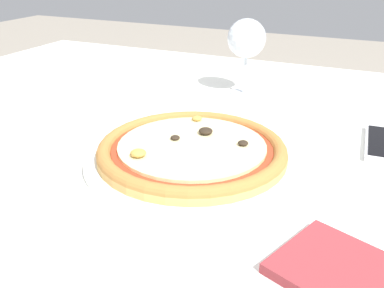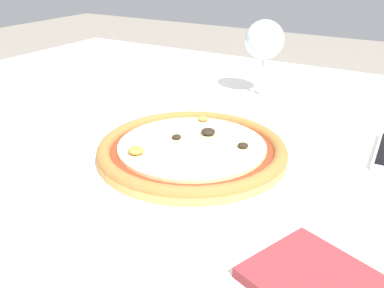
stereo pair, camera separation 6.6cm
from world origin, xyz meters
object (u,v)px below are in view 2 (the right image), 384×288
object	(u,v)px
dining_table	(143,150)
pizza_plate	(192,152)
wine_glass_far_left	(264,41)
fork	(78,85)

from	to	relation	value
dining_table	pizza_plate	size ratio (longest dim) A/B	3.83
pizza_plate	dining_table	bearing A→B (deg)	147.52
dining_table	wine_glass_far_left	bearing A→B (deg)	56.00
dining_table	wine_glass_far_left	size ratio (longest dim) A/B	7.57
pizza_plate	fork	xyz separation A→B (m)	(-0.45, 0.21, -0.01)
dining_table	fork	xyz separation A→B (m)	(-0.25, 0.08, 0.08)
pizza_plate	wine_glass_far_left	xyz separation A→B (m)	(-0.03, 0.36, 0.11)
pizza_plate	wine_glass_far_left	size ratio (longest dim) A/B	1.98
pizza_plate	fork	world-z (taller)	pizza_plate
dining_table	fork	distance (m)	0.28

